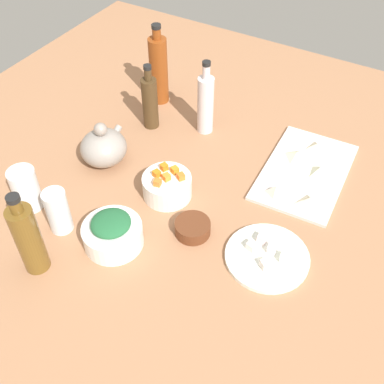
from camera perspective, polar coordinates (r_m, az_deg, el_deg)
tabletop at (r=130.87cm, az=0.00°, el=-2.00°), size 190.00×190.00×3.00cm
cutting_board at (r=142.25cm, az=13.36°, el=2.36°), size 36.94×24.30×1.00cm
plate_tofu at (r=119.11cm, az=8.95°, el=-7.69°), size 20.74×20.74×1.20cm
bowl_greens at (r=120.53cm, az=-9.42°, el=-5.09°), size 15.00×15.00×5.95cm
bowl_carrots at (r=130.58cm, az=-2.93°, el=0.74°), size 13.47×13.47×6.35cm
bowl_small_side at (r=122.00cm, az=0.07°, el=-4.30°), size 9.20×9.20×3.56cm
teapot at (r=141.53cm, az=-10.51°, el=5.30°), size 15.45×13.47×13.81cm
bottle_0 at (r=115.09cm, az=-18.99°, el=-5.24°), size 6.01×6.01×23.88cm
bottle_1 at (r=148.30cm, az=1.63°, el=10.54°), size 5.05×5.05×24.41cm
bottle_2 at (r=161.71cm, az=-4.01°, el=14.41°), size 6.02×6.02×27.35cm
bottle_3 at (r=151.44cm, az=-5.05°, el=10.70°), size 4.89×4.89×21.76cm
drinking_glass_0 at (r=124.38cm, az=-15.72°, el=-2.21°), size 5.87×5.87×12.54cm
drinking_glass_1 at (r=132.72cm, az=-19.24°, el=0.34°), size 7.19×7.19×12.34cm
carrot_cube_0 at (r=127.18cm, az=-1.34°, el=1.86°), size 2.49×2.49×1.80cm
carrot_cube_1 at (r=127.15cm, az=-3.08°, el=1.78°), size 2.34×2.34×1.80cm
carrot_cube_2 at (r=128.32cm, az=-4.25°, el=2.20°), size 2.30×2.30×1.80cm
carrot_cube_3 at (r=129.11cm, az=-2.08°, el=2.64°), size 2.36×2.36×1.80cm
carrot_cube_4 at (r=125.83cm, az=-4.15°, el=1.14°), size 2.11×2.11×1.80cm
carrot_cube_5 at (r=130.15cm, az=-3.36°, el=3.00°), size 2.39×2.39×1.80cm
chopped_greens_mound at (r=117.15cm, az=-9.68°, el=-3.70°), size 10.74×10.57×3.01cm
tofu_cube_0 at (r=118.77cm, az=9.56°, el=-6.67°), size 2.46×2.46×2.20cm
tofu_cube_1 at (r=118.52cm, az=7.18°, el=-6.43°), size 2.74×2.74×2.20cm
tofu_cube_2 at (r=117.58cm, az=11.01°, el=-7.71°), size 2.54×2.54×2.20cm
tofu_cube_3 at (r=115.62cm, az=8.78°, el=-8.54°), size 3.09×3.09×2.20cm
tofu_cube_4 at (r=120.39cm, az=8.41°, el=-5.51°), size 2.22×2.22×2.20cm
dumpling_0 at (r=149.29cm, az=14.70°, el=5.29°), size 6.98×6.78×2.28cm
dumpling_1 at (r=140.91cm, az=15.08°, el=2.52°), size 7.18×7.11×2.84cm
dumpling_2 at (r=132.37cm, az=9.96°, el=0.27°), size 4.42×4.90×2.89cm
dumpling_3 at (r=145.07cm, az=12.39°, el=4.37°), size 6.17×5.81×2.05cm
dumpling_4 at (r=131.04cm, az=13.82°, el=-1.12°), size 7.76×7.80×2.90cm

